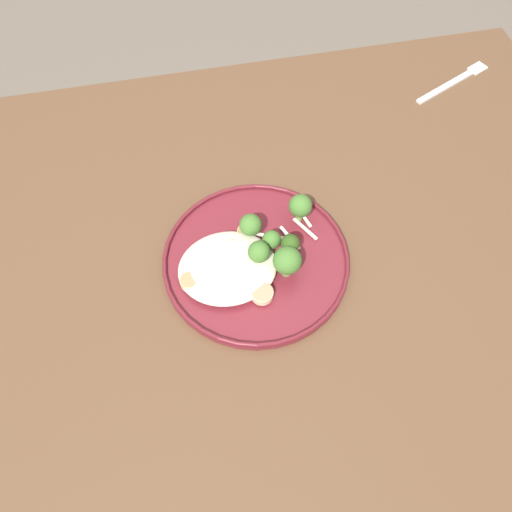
{
  "coord_description": "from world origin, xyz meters",
  "views": [
    {
      "loc": [
        0.03,
        0.36,
        1.42
      ],
      "look_at": [
        -0.06,
        -0.03,
        0.76
      ],
      "focal_mm": 35.32,
      "sensor_mm": 36.0,
      "label": 1
    }
  ],
  "objects_px": {
    "seared_scallop_large_seared": "(233,293)",
    "seared_scallop_rear_pale": "(232,249)",
    "seared_scallop_center_golden": "(189,282)",
    "seared_scallop_tilted_round": "(228,268)",
    "broccoli_floret_near_rim": "(250,226)",
    "broccoli_floret_beside_noodles": "(300,206)",
    "dinner_fork": "(455,82)",
    "broccoli_floret_front_edge": "(259,253)",
    "seared_scallop_on_noodles": "(246,232)",
    "broccoli_floret_split_head": "(290,245)",
    "seared_scallop_half_hidden": "(262,294)",
    "broccoli_floret_rear_charred": "(287,260)",
    "dinner_plate": "(256,260)",
    "broccoli_floret_small_sprig": "(272,240)"
  },
  "relations": [
    {
      "from": "broccoli_floret_front_edge",
      "to": "broccoli_floret_small_sprig",
      "type": "bearing_deg",
      "value": -138.16
    },
    {
      "from": "seared_scallop_on_noodles",
      "to": "dinner_fork",
      "type": "distance_m",
      "value": 0.55
    },
    {
      "from": "seared_scallop_center_golden",
      "to": "broccoli_floret_beside_noodles",
      "type": "xyz_separation_m",
      "value": [
        -0.19,
        -0.08,
        0.03
      ]
    },
    {
      "from": "seared_scallop_half_hidden",
      "to": "broccoli_floret_near_rim",
      "type": "xyz_separation_m",
      "value": [
        -0.0,
        -0.11,
        0.02
      ]
    },
    {
      "from": "seared_scallop_half_hidden",
      "to": "seared_scallop_on_noodles",
      "type": "bearing_deg",
      "value": -89.07
    },
    {
      "from": "broccoli_floret_split_head",
      "to": "broccoli_floret_near_rim",
      "type": "relative_size",
      "value": 0.97
    },
    {
      "from": "dinner_plate",
      "to": "seared_scallop_rear_pale",
      "type": "height_order",
      "value": "seared_scallop_rear_pale"
    },
    {
      "from": "dinner_plate",
      "to": "broccoli_floret_front_edge",
      "type": "height_order",
      "value": "broccoli_floret_front_edge"
    },
    {
      "from": "seared_scallop_large_seared",
      "to": "seared_scallop_rear_pale",
      "type": "bearing_deg",
      "value": -99.84
    },
    {
      "from": "broccoli_floret_rear_charred",
      "to": "dinner_fork",
      "type": "bearing_deg",
      "value": -140.61
    },
    {
      "from": "seared_scallop_on_noodles",
      "to": "seared_scallop_rear_pale",
      "type": "distance_m",
      "value": 0.04
    },
    {
      "from": "broccoli_floret_beside_noodles",
      "to": "dinner_fork",
      "type": "bearing_deg",
      "value": -145.64
    },
    {
      "from": "dinner_plate",
      "to": "seared_scallop_center_golden",
      "type": "bearing_deg",
      "value": 12.89
    },
    {
      "from": "broccoli_floret_front_edge",
      "to": "broccoli_floret_split_head",
      "type": "relative_size",
      "value": 0.98
    },
    {
      "from": "seared_scallop_half_hidden",
      "to": "seared_scallop_center_golden",
      "type": "relative_size",
      "value": 1.18
    },
    {
      "from": "seared_scallop_half_hidden",
      "to": "broccoli_floret_split_head",
      "type": "relative_size",
      "value": 0.63
    },
    {
      "from": "broccoli_floret_rear_charred",
      "to": "broccoli_floret_front_edge",
      "type": "relative_size",
      "value": 1.13
    },
    {
      "from": "dinner_plate",
      "to": "broccoli_floret_small_sprig",
      "type": "height_order",
      "value": "broccoli_floret_small_sprig"
    },
    {
      "from": "broccoli_floret_split_head",
      "to": "broccoli_floret_small_sprig",
      "type": "bearing_deg",
      "value": -38.84
    },
    {
      "from": "broccoli_floret_rear_charred",
      "to": "dinner_fork",
      "type": "distance_m",
      "value": 0.56
    },
    {
      "from": "seared_scallop_center_golden",
      "to": "broccoli_floret_front_edge",
      "type": "height_order",
      "value": "broccoli_floret_front_edge"
    },
    {
      "from": "broccoli_floret_beside_noodles",
      "to": "seared_scallop_rear_pale",
      "type": "bearing_deg",
      "value": 19.36
    },
    {
      "from": "seared_scallop_large_seared",
      "to": "broccoli_floret_beside_noodles",
      "type": "xyz_separation_m",
      "value": [
        -0.13,
        -0.11,
        0.03
      ]
    },
    {
      "from": "dinner_plate",
      "to": "seared_scallop_tilted_round",
      "type": "distance_m",
      "value": 0.05
    },
    {
      "from": "seared_scallop_rear_pale",
      "to": "broccoli_floret_rear_charred",
      "type": "height_order",
      "value": "broccoli_floret_rear_charred"
    },
    {
      "from": "seared_scallop_large_seared",
      "to": "broccoli_floret_front_edge",
      "type": "bearing_deg",
      "value": -135.86
    },
    {
      "from": "seared_scallop_half_hidden",
      "to": "broccoli_floret_split_head",
      "type": "height_order",
      "value": "broccoli_floret_split_head"
    },
    {
      "from": "broccoli_floret_split_head",
      "to": "seared_scallop_center_golden",
      "type": "bearing_deg",
      "value": 6.86
    },
    {
      "from": "dinner_plate",
      "to": "broccoli_floret_beside_noodles",
      "type": "bearing_deg",
      "value": -144.84
    },
    {
      "from": "seared_scallop_center_golden",
      "to": "seared_scallop_rear_pale",
      "type": "xyz_separation_m",
      "value": [
        -0.07,
        -0.04,
        0.0
      ]
    },
    {
      "from": "seared_scallop_tilted_round",
      "to": "broccoli_floret_near_rim",
      "type": "distance_m",
      "value": 0.07
    },
    {
      "from": "seared_scallop_large_seared",
      "to": "broccoli_floret_front_edge",
      "type": "relative_size",
      "value": 0.45
    },
    {
      "from": "dinner_plate",
      "to": "seared_scallop_half_hidden",
      "type": "height_order",
      "value": "seared_scallop_half_hidden"
    },
    {
      "from": "seared_scallop_center_golden",
      "to": "broccoli_floret_rear_charred",
      "type": "height_order",
      "value": "broccoli_floret_rear_charred"
    },
    {
      "from": "seared_scallop_large_seared",
      "to": "broccoli_floret_rear_charred",
      "type": "height_order",
      "value": "broccoli_floret_rear_charred"
    },
    {
      "from": "dinner_plate",
      "to": "seared_scallop_tilted_round",
      "type": "bearing_deg",
      "value": 15.91
    },
    {
      "from": "broccoli_floret_small_sprig",
      "to": "broccoli_floret_front_edge",
      "type": "height_order",
      "value": "broccoli_floret_front_edge"
    },
    {
      "from": "broccoli_floret_front_edge",
      "to": "dinner_fork",
      "type": "xyz_separation_m",
      "value": [
        -0.47,
        -0.33,
        -0.04
      ]
    },
    {
      "from": "seared_scallop_large_seared",
      "to": "seared_scallop_half_hidden",
      "type": "xyz_separation_m",
      "value": [
        -0.04,
        0.01,
        0.0
      ]
    },
    {
      "from": "seared_scallop_on_noodles",
      "to": "seared_scallop_center_golden",
      "type": "bearing_deg",
      "value": 35.16
    },
    {
      "from": "seared_scallop_on_noodles",
      "to": "broccoli_floret_beside_noodles",
      "type": "relative_size",
      "value": 0.48
    },
    {
      "from": "dinner_plate",
      "to": "seared_scallop_tilted_round",
      "type": "height_order",
      "value": "seared_scallop_tilted_round"
    },
    {
      "from": "broccoli_floret_front_edge",
      "to": "broccoli_floret_beside_noodles",
      "type": "relative_size",
      "value": 0.9
    },
    {
      "from": "seared_scallop_half_hidden",
      "to": "seared_scallop_rear_pale",
      "type": "relative_size",
      "value": 1.15
    },
    {
      "from": "broccoli_floret_split_head",
      "to": "dinner_fork",
      "type": "bearing_deg",
      "value": -141.92
    },
    {
      "from": "seared_scallop_center_golden",
      "to": "dinner_fork",
      "type": "distance_m",
      "value": 0.68
    },
    {
      "from": "seared_scallop_half_hidden",
      "to": "broccoli_floret_front_edge",
      "type": "xyz_separation_m",
      "value": [
        -0.01,
        -0.06,
        0.02
      ]
    },
    {
      "from": "seared_scallop_on_noodles",
      "to": "broccoli_floret_beside_noodles",
      "type": "distance_m",
      "value": 0.09
    },
    {
      "from": "seared_scallop_center_golden",
      "to": "dinner_fork",
      "type": "xyz_separation_m",
      "value": [
        -0.58,
        -0.35,
        -0.02
      ]
    },
    {
      "from": "seared_scallop_large_seared",
      "to": "broccoli_floret_beside_noodles",
      "type": "relative_size",
      "value": 0.4
    }
  ]
}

